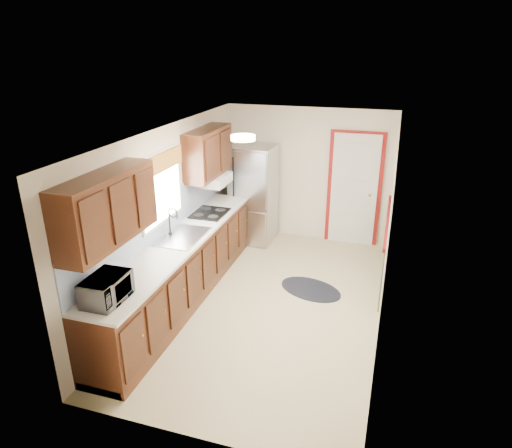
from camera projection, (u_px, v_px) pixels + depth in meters
The scene contains 8 objects.
room_shell at pixel (270, 224), 6.02m from camera, with size 3.20×5.20×2.52m.
kitchen_run at pixel (178, 248), 6.25m from camera, with size 0.63×4.00×2.20m.
back_wall_trim at pixel (360, 201), 7.82m from camera, with size 1.12×2.30×2.08m.
ceiling_fixture at pixel (243, 138), 5.50m from camera, with size 0.30×0.30×0.06m, color #FFD88C.
microwave at pixel (106, 286), 4.66m from camera, with size 0.51×0.28×0.35m, color white.
refrigerator at pixel (254, 194), 8.20m from camera, with size 0.76×0.75×1.77m.
rug at pixel (311, 289), 6.80m from camera, with size 0.96×0.62×0.01m, color black.
cooktop at pixel (210, 213), 7.11m from camera, with size 0.50×0.60×0.02m, color black.
Camera 1 is at (1.48, -5.39, 3.44)m, focal length 32.00 mm.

